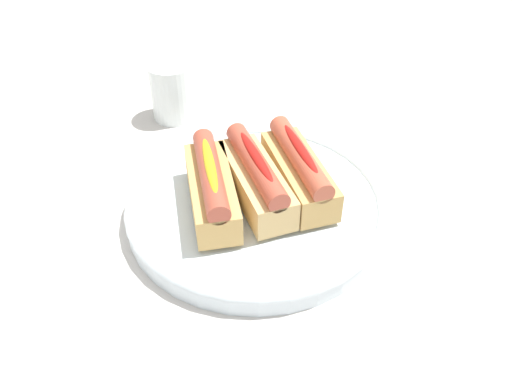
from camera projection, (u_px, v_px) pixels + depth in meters
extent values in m
plane|color=beige|center=(254.00, 231.00, 0.63)|extent=(2.40, 2.40, 0.00)
cylinder|color=silver|center=(256.00, 206.00, 0.65)|extent=(0.32, 0.32, 0.02)
torus|color=silver|center=(256.00, 199.00, 0.64)|extent=(0.32, 0.32, 0.01)
cube|color=tan|center=(299.00, 175.00, 0.64)|extent=(0.15, 0.07, 0.04)
cylinder|color=#BC563D|center=(300.00, 157.00, 0.62)|extent=(0.15, 0.04, 0.03)
ellipsoid|color=red|center=(300.00, 149.00, 0.61)|extent=(0.11, 0.02, 0.01)
cube|color=#DBB270|center=(256.00, 183.00, 0.62)|extent=(0.15, 0.06, 0.04)
cylinder|color=#B24C38|center=(256.00, 165.00, 0.61)|extent=(0.15, 0.04, 0.03)
ellipsoid|color=red|center=(256.00, 157.00, 0.60)|extent=(0.11, 0.02, 0.01)
cube|color=tan|center=(212.00, 192.00, 0.61)|extent=(0.16, 0.08, 0.04)
cylinder|color=#B24C38|center=(210.00, 173.00, 0.59)|extent=(0.15, 0.06, 0.03)
ellipsoid|color=gold|center=(210.00, 165.00, 0.59)|extent=(0.11, 0.04, 0.01)
cylinder|color=white|center=(172.00, 92.00, 0.81)|extent=(0.07, 0.07, 0.09)
cylinder|color=silver|center=(174.00, 102.00, 0.82)|extent=(0.06, 0.06, 0.05)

